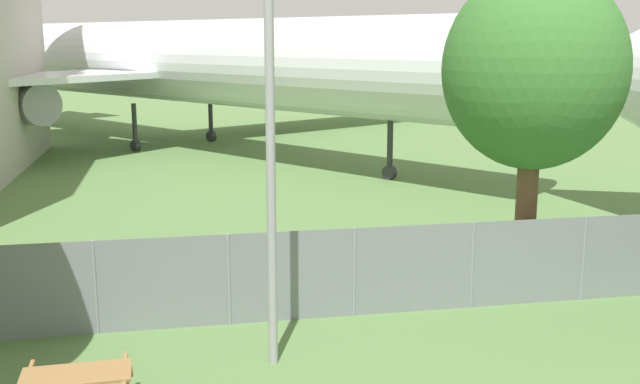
{
  "coord_description": "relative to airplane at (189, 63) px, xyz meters",
  "views": [
    {
      "loc": [
        -3.43,
        -4.59,
        5.62
      ],
      "look_at": [
        -0.14,
        12.61,
        2.0
      ],
      "focal_mm": 42.0,
      "sensor_mm": 36.0,
      "label": 1
    }
  ],
  "objects": [
    {
      "name": "light_mast",
      "position": [
        0.8,
        -26.63,
        0.35
      ],
      "size": [
        0.44,
        0.44,
        7.74
      ],
      "color": "#99999E",
      "rests_on": "ground"
    },
    {
      "name": "perimeter_fence",
      "position": [
        2.72,
        -24.68,
        -3.46
      ],
      "size": [
        56.07,
        0.07,
        1.86
      ],
      "color": "gray",
      "rests_on": "ground"
    },
    {
      "name": "airplane",
      "position": [
        0.0,
        0.0,
        0.0
      ],
      "size": [
        33.52,
        39.96,
        12.62
      ],
      "rotation": [
        0.0,
        0.0,
        -0.93
      ],
      "color": "silver",
      "rests_on": "ground"
    },
    {
      "name": "tree_behind_benches",
      "position": [
        6.78,
        -23.97,
        0.54
      ],
      "size": [
        3.89,
        3.89,
        7.1
      ],
      "color": "brown",
      "rests_on": "ground"
    }
  ]
}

